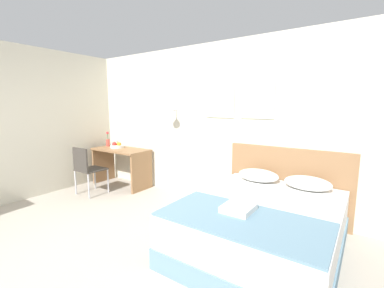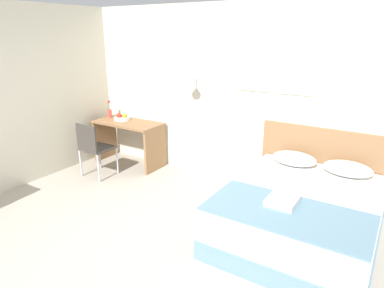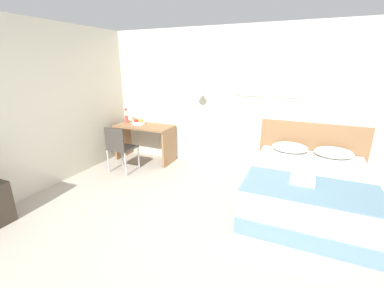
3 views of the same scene
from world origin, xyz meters
name	(u,v)px [view 3 (image 3 of 3)]	position (x,y,z in m)	size (l,w,h in m)	color
ground_plane	(161,249)	(0.00, 0.00, 0.00)	(24.00, 24.00, 0.00)	#B2A899
wall_back	(231,101)	(0.01, 2.68, 1.33)	(5.80, 0.31, 2.65)	beige
bed	(307,190)	(1.47, 1.61, 0.28)	(1.59, 1.97, 0.57)	#66899E
headboard	(310,153)	(1.47, 2.62, 0.52)	(1.71, 0.06, 1.04)	#8E6642
pillow_left	(290,147)	(1.14, 2.35, 0.65)	(0.57, 0.38, 0.17)	white
pillow_right	(334,153)	(1.79, 2.35, 0.65)	(0.57, 0.38, 0.17)	white
throw_blanket	(310,188)	(1.47, 1.03, 0.58)	(1.54, 0.79, 0.02)	#66899E
folded_towel_near_foot	(303,179)	(1.38, 1.17, 0.62)	(0.28, 0.31, 0.06)	white
desk	(145,136)	(-1.73, 2.31, 0.53)	(1.21, 0.58, 0.76)	#8E6642
desk_chair	(119,146)	(-1.80, 1.56, 0.53)	(0.45, 0.45, 0.89)	#3D3833
fruit_bowl	(139,122)	(-1.90, 2.36, 0.81)	(0.28, 0.28, 0.13)	silver
flower_vase	(126,118)	(-2.23, 2.38, 0.88)	(0.08, 0.08, 0.32)	#D14C42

